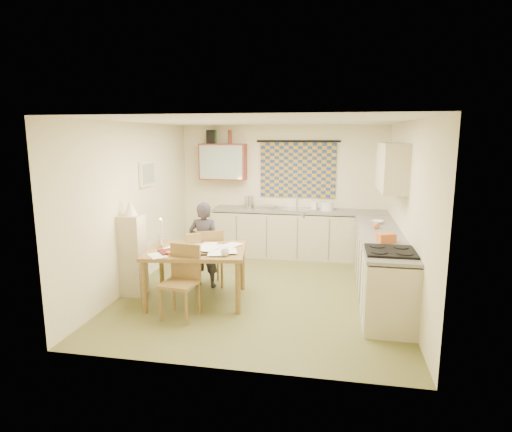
% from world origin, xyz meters
% --- Properties ---
extents(floor, '(4.00, 4.50, 0.02)m').
position_xyz_m(floor, '(0.00, 0.00, -0.01)').
color(floor, brown).
rests_on(floor, ground).
extents(ceiling, '(4.00, 4.50, 0.02)m').
position_xyz_m(ceiling, '(0.00, 0.00, 2.51)').
color(ceiling, white).
rests_on(ceiling, floor).
extents(wall_back, '(4.00, 0.02, 2.50)m').
position_xyz_m(wall_back, '(0.00, 2.26, 1.25)').
color(wall_back, '#F2EABF').
rests_on(wall_back, floor).
extents(wall_front, '(4.00, 0.02, 2.50)m').
position_xyz_m(wall_front, '(0.00, -2.26, 1.25)').
color(wall_front, '#F2EABF').
rests_on(wall_front, floor).
extents(wall_left, '(0.02, 4.50, 2.50)m').
position_xyz_m(wall_left, '(-2.01, 0.00, 1.25)').
color(wall_left, '#F2EABF').
rests_on(wall_left, floor).
extents(wall_right, '(0.02, 4.50, 2.50)m').
position_xyz_m(wall_right, '(2.01, 0.00, 1.25)').
color(wall_right, '#F2EABF').
rests_on(wall_right, floor).
extents(window_blind, '(1.45, 0.03, 1.05)m').
position_xyz_m(window_blind, '(0.30, 2.22, 1.65)').
color(window_blind, navy).
rests_on(window_blind, wall_back).
extents(curtain_rod, '(1.60, 0.04, 0.04)m').
position_xyz_m(curtain_rod, '(0.30, 2.20, 2.20)').
color(curtain_rod, black).
rests_on(curtain_rod, wall_back).
extents(wall_cabinet, '(0.90, 0.34, 0.70)m').
position_xyz_m(wall_cabinet, '(-1.15, 2.08, 1.80)').
color(wall_cabinet, maroon).
rests_on(wall_cabinet, wall_back).
extents(wall_cabinet_glass, '(0.84, 0.02, 0.64)m').
position_xyz_m(wall_cabinet_glass, '(-1.15, 1.91, 1.80)').
color(wall_cabinet_glass, '#99B2A5').
rests_on(wall_cabinet_glass, wall_back).
extents(upper_cabinet_right, '(0.34, 1.30, 0.70)m').
position_xyz_m(upper_cabinet_right, '(1.83, 0.55, 1.85)').
color(upper_cabinet_right, tan).
rests_on(upper_cabinet_right, wall_right).
extents(framed_print, '(0.04, 0.50, 0.40)m').
position_xyz_m(framed_print, '(-1.97, 0.40, 1.70)').
color(framed_print, '#F4E5CD').
rests_on(framed_print, wall_left).
extents(print_canvas, '(0.01, 0.42, 0.32)m').
position_xyz_m(print_canvas, '(-1.95, 0.40, 1.70)').
color(print_canvas, beige).
rests_on(print_canvas, wall_left).
extents(counter_back, '(3.30, 0.62, 0.92)m').
position_xyz_m(counter_back, '(0.36, 1.95, 0.45)').
color(counter_back, tan).
rests_on(counter_back, floor).
extents(counter_right, '(0.62, 2.95, 0.92)m').
position_xyz_m(counter_right, '(1.70, 0.14, 0.45)').
color(counter_right, tan).
rests_on(counter_right, floor).
extents(stove, '(0.61, 0.61, 0.95)m').
position_xyz_m(stove, '(1.70, -0.86, 0.47)').
color(stove, white).
rests_on(stove, floor).
extents(sink, '(0.69, 0.64, 0.10)m').
position_xyz_m(sink, '(0.33, 1.95, 0.88)').
color(sink, silver).
rests_on(sink, counter_back).
extents(tap, '(0.03, 0.03, 0.28)m').
position_xyz_m(tap, '(0.30, 2.13, 1.06)').
color(tap, silver).
rests_on(tap, counter_back).
extents(dish_rack, '(0.41, 0.38, 0.06)m').
position_xyz_m(dish_rack, '(-0.26, 1.95, 0.95)').
color(dish_rack, silver).
rests_on(dish_rack, counter_back).
extents(kettle, '(0.24, 0.24, 0.24)m').
position_xyz_m(kettle, '(-0.61, 1.95, 1.04)').
color(kettle, silver).
rests_on(kettle, counter_back).
extents(mixing_bowl, '(0.29, 0.29, 0.16)m').
position_xyz_m(mixing_bowl, '(0.88, 1.95, 1.00)').
color(mixing_bowl, white).
rests_on(mixing_bowl, counter_back).
extents(soap_bottle, '(0.15, 0.15, 0.21)m').
position_xyz_m(soap_bottle, '(0.65, 2.00, 1.02)').
color(soap_bottle, white).
rests_on(soap_bottle, counter_back).
extents(bowl, '(0.29, 0.29, 0.05)m').
position_xyz_m(bowl, '(1.70, 0.88, 0.94)').
color(bowl, white).
rests_on(bowl, counter_right).
extents(orange_bag, '(0.26, 0.23, 0.12)m').
position_xyz_m(orange_bag, '(1.70, -0.36, 0.98)').
color(orange_bag, '#CB672A').
rests_on(orange_bag, counter_right).
extents(fruit_orange, '(0.10, 0.10, 0.10)m').
position_xyz_m(fruit_orange, '(1.65, 0.49, 0.97)').
color(fruit_orange, '#CB672A').
rests_on(fruit_orange, counter_right).
extents(speaker, '(0.17, 0.21, 0.26)m').
position_xyz_m(speaker, '(-1.38, 2.08, 2.28)').
color(speaker, black).
rests_on(speaker, wall_cabinet).
extents(bottle_green, '(0.09, 0.09, 0.26)m').
position_xyz_m(bottle_green, '(-1.31, 2.08, 2.28)').
color(bottle_green, '#195926').
rests_on(bottle_green, wall_cabinet).
extents(bottle_brown, '(0.08, 0.08, 0.26)m').
position_xyz_m(bottle_brown, '(-1.01, 2.08, 2.28)').
color(bottle_brown, maroon).
rests_on(bottle_brown, wall_cabinet).
extents(dining_table, '(1.49, 1.22, 0.75)m').
position_xyz_m(dining_table, '(-0.86, -0.54, 0.38)').
color(dining_table, brown).
rests_on(dining_table, floor).
extents(chair_far, '(0.55, 0.55, 0.91)m').
position_xyz_m(chair_far, '(-0.87, 0.06, 0.28)').
color(chair_far, brown).
rests_on(chair_far, floor).
extents(chair_near, '(0.47, 0.47, 0.93)m').
position_xyz_m(chair_near, '(-0.89, -1.12, 0.29)').
color(chair_near, brown).
rests_on(chair_near, floor).
extents(person, '(0.49, 0.33, 1.33)m').
position_xyz_m(person, '(-0.92, 0.03, 0.66)').
color(person, black).
rests_on(person, floor).
extents(shelf_stand, '(0.32, 0.30, 1.19)m').
position_xyz_m(shelf_stand, '(-1.84, -0.49, 0.59)').
color(shelf_stand, tan).
rests_on(shelf_stand, floor).
extents(lampshade, '(0.20, 0.20, 0.22)m').
position_xyz_m(lampshade, '(-1.84, -0.49, 1.30)').
color(lampshade, '#F4E5CD').
rests_on(lampshade, shelf_stand).
extents(letter_rack, '(0.24, 0.18, 0.16)m').
position_xyz_m(letter_rack, '(-0.97, -0.31, 0.83)').
color(letter_rack, brown).
rests_on(letter_rack, dining_table).
extents(mug, '(0.12, 0.12, 0.09)m').
position_xyz_m(mug, '(-0.38, -0.81, 0.80)').
color(mug, white).
rests_on(mug, dining_table).
extents(magazine, '(0.46, 0.46, 0.03)m').
position_xyz_m(magazine, '(-1.26, -0.86, 0.76)').
color(magazine, maroon).
rests_on(magazine, dining_table).
extents(book, '(0.29, 0.33, 0.02)m').
position_xyz_m(book, '(-1.24, -0.71, 0.76)').
color(book, '#CB672A').
rests_on(book, dining_table).
extents(orange_box, '(0.12, 0.08, 0.04)m').
position_xyz_m(orange_box, '(-1.10, -0.88, 0.77)').
color(orange_box, '#CB672A').
rests_on(orange_box, dining_table).
extents(eyeglasses, '(0.14, 0.08, 0.02)m').
position_xyz_m(eyeglasses, '(-0.67, -0.84, 0.76)').
color(eyeglasses, black).
rests_on(eyeglasses, dining_table).
extents(candle_holder, '(0.07, 0.07, 0.18)m').
position_xyz_m(candle_holder, '(-1.38, -0.58, 0.84)').
color(candle_holder, silver).
rests_on(candle_holder, dining_table).
extents(candle, '(0.03, 0.03, 0.22)m').
position_xyz_m(candle, '(-1.33, -0.58, 1.04)').
color(candle, white).
rests_on(candle, dining_table).
extents(candle_flame, '(0.02, 0.02, 0.02)m').
position_xyz_m(candle_flame, '(-1.36, -0.56, 1.16)').
color(candle_flame, '#FFCC66').
rests_on(candle_flame, dining_table).
extents(papers, '(1.20, 1.06, 0.03)m').
position_xyz_m(papers, '(-0.81, -0.55, 0.76)').
color(papers, white).
rests_on(papers, dining_table).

